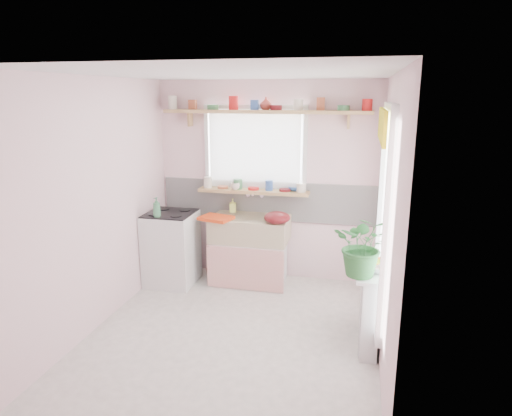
# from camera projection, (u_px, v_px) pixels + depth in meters

# --- Properties ---
(room) EXTENTS (3.20, 3.20, 3.20)m
(room) POSITION_uv_depth(u_px,v_px,m) (313.00, 185.00, 4.90)
(room) COLOR white
(room) RESTS_ON ground
(sink_unit) EXTENTS (0.95, 0.65, 1.11)m
(sink_unit) POSITION_uv_depth(u_px,v_px,m) (250.00, 249.00, 5.72)
(sink_unit) COLOR white
(sink_unit) RESTS_ON ground
(cooker) EXTENTS (0.58, 0.58, 0.93)m
(cooker) POSITION_uv_depth(u_px,v_px,m) (172.00, 248.00, 5.69)
(cooker) COLOR white
(cooker) RESTS_ON ground
(radiator_ledge) EXTENTS (0.22, 0.95, 0.78)m
(radiator_ledge) POSITION_uv_depth(u_px,v_px,m) (369.00, 301.00, 4.37)
(radiator_ledge) COLOR white
(radiator_ledge) RESTS_ON ground
(windowsill) EXTENTS (1.40, 0.22, 0.04)m
(windowsill) POSITION_uv_depth(u_px,v_px,m) (253.00, 191.00, 5.72)
(windowsill) COLOR tan
(windowsill) RESTS_ON room
(pine_shelf) EXTENTS (2.52, 0.24, 0.04)m
(pine_shelf) POSITION_uv_depth(u_px,v_px,m) (265.00, 112.00, 5.44)
(pine_shelf) COLOR tan
(pine_shelf) RESTS_ON room
(shelf_crockery) EXTENTS (2.47, 0.11, 0.12)m
(shelf_crockery) POSITION_uv_depth(u_px,v_px,m) (263.00, 105.00, 5.43)
(shelf_crockery) COLOR silver
(shelf_crockery) RESTS_ON pine_shelf
(sill_crockery) EXTENTS (1.35, 0.11, 0.12)m
(sill_crockery) POSITION_uv_depth(u_px,v_px,m) (252.00, 185.00, 5.71)
(sill_crockery) COLOR silver
(sill_crockery) RESTS_ON windowsill
(dish_tray) EXTENTS (0.43, 0.37, 0.04)m
(dish_tray) POSITION_uv_depth(u_px,v_px,m) (216.00, 218.00, 5.51)
(dish_tray) COLOR #EA4214
(dish_tray) RESTS_ON sink_unit
(colander) EXTENTS (0.40, 0.40, 0.14)m
(colander) POSITION_uv_depth(u_px,v_px,m) (277.00, 218.00, 5.33)
(colander) COLOR #5E1014
(colander) RESTS_ON sink_unit
(jade_plant) EXTENTS (0.52, 0.46, 0.56)m
(jade_plant) POSITION_uv_depth(u_px,v_px,m) (364.00, 245.00, 3.94)
(jade_plant) COLOR #2A6A30
(jade_plant) RESTS_ON radiator_ledge
(fruit_bowl) EXTENTS (0.40, 0.40, 0.07)m
(fruit_bowl) POSITION_uv_depth(u_px,v_px,m) (376.00, 267.00, 4.11)
(fruit_bowl) COLOR silver
(fruit_bowl) RESTS_ON radiator_ledge
(herb_pot) EXTENTS (0.12, 0.10, 0.19)m
(herb_pot) POSITION_uv_depth(u_px,v_px,m) (363.00, 256.00, 4.22)
(herb_pot) COLOR #255C29
(herb_pot) RESTS_ON radiator_ledge
(soap_bottle_sink) EXTENTS (0.09, 0.10, 0.18)m
(soap_bottle_sink) POSITION_uv_depth(u_px,v_px,m) (233.00, 205.00, 5.85)
(soap_bottle_sink) COLOR #E6F06B
(soap_bottle_sink) RESTS_ON sink_unit
(sill_cup) EXTENTS (0.15, 0.15, 0.09)m
(sill_cup) POSITION_uv_depth(u_px,v_px,m) (235.00, 186.00, 5.70)
(sill_cup) COLOR beige
(sill_cup) RESTS_ON windowsill
(sill_bowl) EXTENTS (0.22, 0.22, 0.06)m
(sill_bowl) POSITION_uv_depth(u_px,v_px,m) (295.00, 188.00, 5.65)
(sill_bowl) COLOR #315AA0
(sill_bowl) RESTS_ON windowsill
(shelf_vase) EXTENTS (0.16, 0.16, 0.15)m
(shelf_vase) POSITION_uv_depth(u_px,v_px,m) (266.00, 103.00, 5.48)
(shelf_vase) COLOR #A13B31
(shelf_vase) RESTS_ON pine_shelf
(cooker_bottle) EXTENTS (0.11, 0.11, 0.24)m
(cooker_bottle) POSITION_uv_depth(u_px,v_px,m) (157.00, 207.00, 5.35)
(cooker_bottle) COLOR #44885B
(cooker_bottle) RESTS_ON cooker
(fruit) EXTENTS (0.20, 0.14, 0.10)m
(fruit) POSITION_uv_depth(u_px,v_px,m) (377.00, 260.00, 4.10)
(fruit) COLOR #EB5513
(fruit) RESTS_ON fruit_bowl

